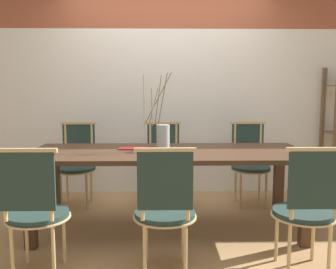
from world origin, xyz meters
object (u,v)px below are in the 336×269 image
at_px(chair_far_center, 250,161).
at_px(book_stack, 133,148).
at_px(dining_table, 168,161).
at_px(vase_centerpiece, 163,136).
at_px(chair_near_center, 306,206).

xyz_separation_m(chair_far_center, book_stack, (-1.28, -0.71, 0.27)).
height_order(dining_table, book_stack, book_stack).
bearing_deg(vase_centerpiece, chair_far_center, 38.30).
bearing_deg(dining_table, chair_far_center, 40.71).
relative_size(chair_far_center, book_stack, 3.64).
height_order(chair_near_center, book_stack, chair_near_center).
xyz_separation_m(chair_near_center, book_stack, (-1.29, 0.93, 0.27)).
height_order(dining_table, chair_near_center, chair_near_center).
bearing_deg(chair_near_center, book_stack, 144.21).
distance_m(vase_centerpiece, book_stack, 0.32).
bearing_deg(book_stack, chair_near_center, -35.79).
bearing_deg(chair_far_center, book_stack, 28.90).
bearing_deg(dining_table, vase_centerpiece, 148.84).
height_order(chair_near_center, chair_far_center, same).
bearing_deg(chair_near_center, dining_table, 139.61).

